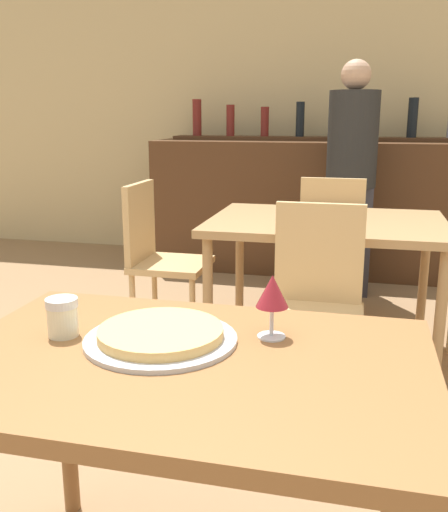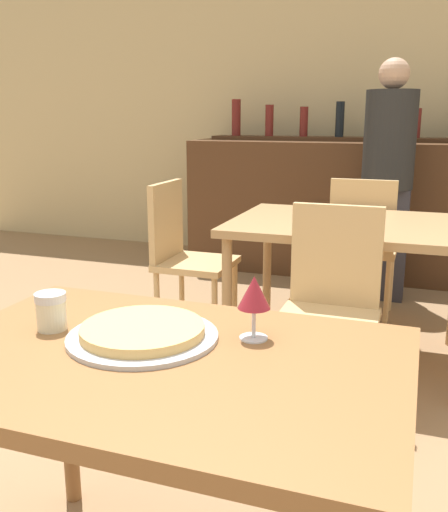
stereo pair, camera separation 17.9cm
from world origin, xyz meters
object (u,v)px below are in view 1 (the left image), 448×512
at_px(chair_far_side_front, 316,295).
at_px(wine_glass, 272,293).
at_px(chair_far_side_back, 332,237).
at_px(person_standing, 351,172).
at_px(chair_far_side_left, 158,251).
at_px(pizza_tray, 161,335).
at_px(cheese_shaker, 63,317).

distance_m(chair_far_side_front, wine_glass, 1.07).
bearing_deg(chair_far_side_back, person_standing, -99.44).
bearing_deg(chair_far_side_back, chair_far_side_front, 90.00).
distance_m(chair_far_side_front, person_standing, 1.77).
bearing_deg(chair_far_side_back, chair_far_side_left, 33.08).
xyz_separation_m(pizza_tray, person_standing, (0.38, 2.83, 0.13)).
height_order(chair_far_side_front, chair_far_side_left, same).
bearing_deg(cheese_shaker, person_standing, 77.67).
relative_size(chair_far_side_front, cheese_shaker, 9.26).
relative_size(cheese_shaker, person_standing, 0.06).
xyz_separation_m(chair_far_side_front, person_standing, (0.09, 1.73, 0.36)).
relative_size(chair_far_side_back, person_standing, 0.55).
bearing_deg(chair_far_side_front, pizza_tray, -104.62).
distance_m(chair_far_side_back, chair_far_side_left, 1.10).
bearing_deg(pizza_tray, person_standing, 82.45).
xyz_separation_m(person_standing, wine_glass, (-0.12, -2.74, -0.03)).
relative_size(chair_far_side_back, pizza_tray, 2.42).
distance_m(cheese_shaker, person_standing, 2.92).
xyz_separation_m(chair_far_side_back, person_standing, (0.09, 0.52, 0.36)).
relative_size(chair_far_side_back, chair_far_side_left, 1.00).
relative_size(chair_far_side_front, chair_far_side_back, 1.00).
height_order(cheese_shaker, wine_glass, wine_glass).
height_order(chair_far_side_left, pizza_tray, chair_far_side_left).
relative_size(person_standing, wine_glass, 10.15).
relative_size(chair_far_side_front, chair_far_side_left, 1.00).
distance_m(cheese_shaker, wine_glass, 0.52).
xyz_separation_m(chair_far_side_front, pizza_tray, (-0.29, -1.11, 0.23)).
bearing_deg(wine_glass, cheese_shaker, -167.62).
xyz_separation_m(pizza_tray, wine_glass, (0.25, 0.09, 0.10)).
distance_m(pizza_tray, cheese_shaker, 0.25).
bearing_deg(wine_glass, pizza_tray, -160.09).
distance_m(chair_far_side_back, wine_glass, 2.24).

